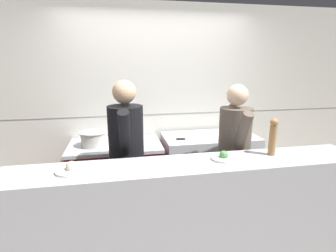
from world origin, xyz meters
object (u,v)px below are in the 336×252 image
Objects in this scene: sauce_pot at (133,137)px; pepper_mill at (273,136)px; plated_dish_main at (72,169)px; chef_head_cook at (127,156)px; plated_dish_appetiser at (224,157)px; chefs_knife at (189,139)px; mixing_bowl_steel at (212,131)px; stock_pot at (93,138)px; chef_sous at (234,153)px; oven_range at (117,177)px.

pepper_mill is (1.18, -1.07, 0.24)m from sauce_pot.
chef_head_cook is (0.44, 0.52, -0.11)m from plated_dish_main.
plated_dish_appetiser is at bearing -177.12° from pepper_mill.
plated_dish_main reaches higher than chefs_knife.
mixing_bowl_steel is 0.58× the size of chefs_knife.
mixing_bowl_steel is 0.13× the size of chef_head_cook.
chefs_knife is at bearing -154.43° from mixing_bowl_steel.
plated_dish_appetiser is (1.18, -1.09, 0.08)m from stock_pot.
plated_dish_main is 0.15× the size of chef_sous.
chef_head_cook is (-0.10, -0.60, -0.03)m from sauce_pot.
sauce_pot is 0.72× the size of chefs_knife.
plated_dish_main is 1.62m from chef_sous.
chefs_knife is (1.15, -0.08, -0.05)m from stock_pot.
chef_head_cook is (-0.78, -0.51, 0.02)m from chefs_knife.
stock_pot is 1.61m from plated_dish_appetiser.
plated_dish_appetiser is (0.93, -1.13, 0.61)m from oven_range.
chefs_knife is at bearing -6.82° from sauce_pot.
chefs_knife is (0.68, -0.08, -0.05)m from sauce_pot.
sauce_pot is 0.16× the size of chef_head_cook.
sauce_pot is at bearing 137.91° from pepper_mill.
plated_dish_appetiser is 0.55m from chef_sous.
plated_dish_main reaches higher than oven_range.
plated_dish_main is (-0.07, -1.11, 0.09)m from stock_pot.
plated_dish_appetiser is at bearing -106.16° from mixing_bowl_steel.
plated_dish_appetiser reaches higher than oven_range.
plated_dish_main is (-0.32, -1.15, 0.62)m from oven_range.
stock_pot is at bearing 86.51° from plated_dish_main.
stock_pot reaches higher than mixing_bowl_steel.
oven_range is 1.34m from plated_dish_main.
plated_dish_main is 0.73× the size of pepper_mill.
stock_pot reaches higher than oven_range.
plated_dish_main reaches higher than plated_dish_appetiser.
plated_dish_appetiser is 0.13× the size of chef_head_cook.
plated_dish_main reaches higher than stock_pot.
mixing_bowl_steel is 1.20m from pepper_mill.
sauce_pot is 1.13× the size of plated_dish_main.
sauce_pot is 1.21m from chef_sous.
chef_sous is at bearing -29.30° from oven_range.
sauce_pot is at bearing 173.18° from chefs_knife.
pepper_mill is at bearing -63.15° from chefs_knife.
pepper_mill is 0.54m from chef_sous.
plated_dish_appetiser is 0.66× the size of pepper_mill.
chef_sous is (0.30, 0.44, -0.14)m from plated_dish_appetiser.
chefs_knife is at bearing 40.29° from plated_dish_main.
plated_dish_main is 0.15× the size of chef_head_cook.
plated_dish_appetiser is at bearing -27.31° from chef_head_cook.
stock_pot reaches higher than sauce_pot.
chef_head_cook is at bearing 148.56° from plated_dish_appetiser.
chef_sous is (1.55, 0.46, -0.14)m from plated_dish_main.
chef_head_cook is (0.12, -0.63, 0.50)m from oven_range.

